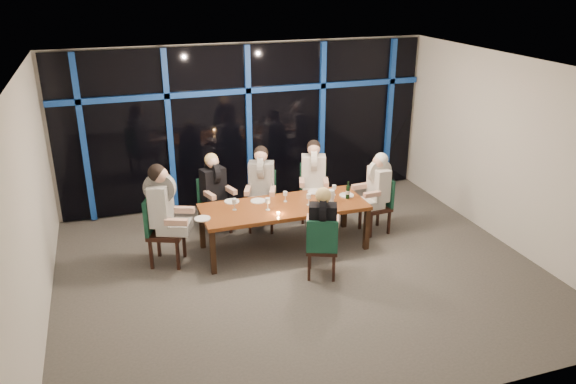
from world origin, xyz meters
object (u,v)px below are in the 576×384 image
chair_end_right (380,202)px  chair_end_left (160,227)px  diner_far_right (313,169)px  water_pitcher (331,196)px  diner_near_mid (323,218)px  wine_bottle (348,192)px  diner_end_right (377,181)px  chair_far_right (313,189)px  chair_near_mid (322,245)px  diner_far_mid (261,177)px  chair_far_mid (262,197)px  chair_far_left (213,202)px  diner_far_left (214,182)px  dining_table (284,209)px  diner_end_left (163,200)px

chair_end_right → chair_end_left: bearing=-94.8°
diner_far_right → water_pitcher: 1.01m
chair_end_left → diner_near_mid: diner_near_mid is taller
chair_end_left → diner_near_mid: (2.18, -1.12, 0.30)m
diner_far_right → wine_bottle: size_ratio=3.31×
diner_end_right → diner_near_mid: 1.77m
chair_far_right → chair_near_mid: (-0.64, -2.04, -0.03)m
chair_end_right → diner_end_right: diner_end_right is taller
chair_near_mid → diner_end_right: (1.43, 1.16, 0.38)m
diner_far_mid → chair_end_left: bearing=-137.9°
diner_far_right → diner_end_right: bearing=-25.8°
chair_far_mid → diner_far_right: 1.02m
chair_far_left → chair_end_left: 1.32m
chair_far_left → diner_far_left: (0.02, -0.08, 0.38)m
dining_table → chair_far_left: size_ratio=2.72×
chair_far_left → diner_far_mid: 0.93m
chair_far_left → chair_far_mid: chair_far_mid is taller
diner_far_right → water_pitcher: (-0.09, -1.00, -0.10)m
diner_end_right → wine_bottle: bearing=-79.6°
chair_far_left → diner_far_left: bearing=-90.0°
diner_end_left → water_pitcher: (2.58, -0.19, -0.18)m
diner_end_left → chair_far_left: bearing=-22.5°
diner_far_mid → water_pitcher: diner_far_mid is taller
chair_end_left → chair_near_mid: size_ratio=1.14×
diner_far_left → diner_near_mid: diner_far_left is taller
dining_table → wine_bottle: bearing=-3.1°
dining_table → chair_far_right: bearing=48.7°
chair_end_left → diner_far_right: size_ratio=1.12×
chair_far_right → wine_bottle: 1.10m
diner_far_left → diner_far_mid: diner_far_mid is taller
chair_far_left → diner_near_mid: size_ratio=1.03×
water_pitcher → wine_bottle: bearing=7.1°
chair_near_mid → diner_far_mid: (-0.36, 1.87, 0.43)m
chair_end_left → wine_bottle: (2.98, -0.19, 0.26)m
chair_far_mid → chair_end_left: 1.96m
diner_far_left → water_pitcher: bearing=-49.3°
chair_near_mid → wine_bottle: wine_bottle is taller
diner_far_left → water_pitcher: (1.66, -1.03, -0.06)m
chair_end_right → water_pitcher: chair_end_right is taller
diner_near_mid → chair_near_mid: bearing=90.0°
water_pitcher → diner_far_left: bearing=148.3°
diner_far_left → chair_end_left: bearing=-159.0°
diner_far_mid → diner_end_right: bearing=-0.3°
diner_end_right → water_pitcher: (-0.91, -0.20, -0.07)m
diner_near_mid → wine_bottle: size_ratio=3.15×
chair_far_right → chair_end_right: (0.88, -0.87, -0.02)m
chair_far_left → diner_end_right: (2.60, -0.91, 0.38)m
chair_far_mid → diner_end_right: (1.77, -0.79, 0.35)m
chair_far_right → wine_bottle: bearing=-60.6°
chair_far_mid → diner_far_left: bearing=-161.9°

